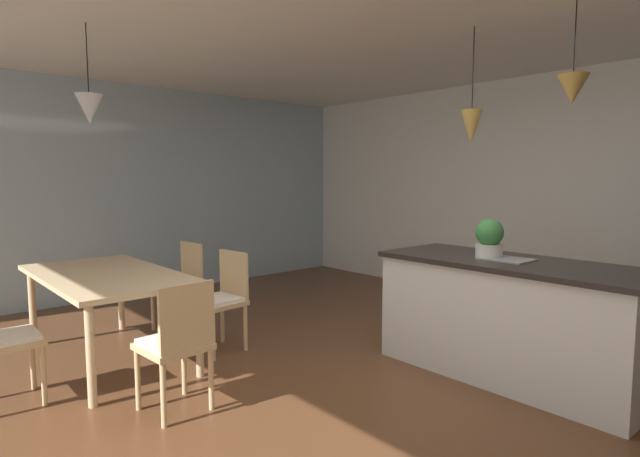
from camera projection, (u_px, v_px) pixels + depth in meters
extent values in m
cube|color=brown|center=(363.00, 393.00, 3.62)|extent=(10.00, 8.40, 0.04)
cube|color=white|center=(567.00, 193.00, 5.63)|extent=(10.00, 0.12, 2.70)
cube|color=#9EB7C6|center=(137.00, 191.00, 6.52)|extent=(0.06, 8.40, 2.70)
cube|color=#D1B284|center=(107.00, 275.00, 4.17)|extent=(1.81, 0.95, 0.04)
cylinder|color=#D1B284|center=(121.00, 294.00, 5.08)|extent=(0.06, 0.06, 0.72)
cylinder|color=#D1B284|center=(199.00, 331.00, 3.85)|extent=(0.06, 0.06, 0.72)
cylinder|color=#D1B284|center=(32.00, 307.00, 4.56)|extent=(0.06, 0.06, 0.72)
cylinder|color=#D1B284|center=(91.00, 354.00, 3.33)|extent=(0.06, 0.06, 0.72)
cube|color=tan|center=(8.00, 342.00, 3.37)|extent=(0.41, 0.41, 0.04)
cube|color=white|center=(7.00, 337.00, 3.37)|extent=(0.36, 0.36, 0.03)
cylinder|color=tan|center=(33.00, 361.00, 3.63)|extent=(0.04, 0.04, 0.41)
cylinder|color=tan|center=(44.00, 375.00, 3.38)|extent=(0.04, 0.04, 0.41)
cube|color=tan|center=(218.00, 303.00, 4.42)|extent=(0.44, 0.44, 0.04)
cube|color=white|center=(217.00, 299.00, 4.41)|extent=(0.39, 0.39, 0.03)
cube|color=tan|center=(234.00, 274.00, 4.53)|extent=(0.38, 0.07, 0.42)
cylinder|color=tan|center=(213.00, 337.00, 4.20)|extent=(0.04, 0.04, 0.41)
cylinder|color=tan|center=(191.00, 328.00, 4.43)|extent=(0.04, 0.04, 0.41)
cylinder|color=tan|center=(245.00, 328.00, 4.45)|extent=(0.04, 0.04, 0.41)
cylinder|color=tan|center=(222.00, 320.00, 4.68)|extent=(0.04, 0.04, 0.41)
cube|color=tan|center=(173.00, 346.00, 3.28)|extent=(0.43, 0.43, 0.04)
cube|color=white|center=(173.00, 341.00, 3.28)|extent=(0.38, 0.38, 0.03)
cube|color=tan|center=(187.00, 317.00, 3.14)|extent=(0.06, 0.38, 0.42)
cylinder|color=tan|center=(138.00, 380.00, 3.30)|extent=(0.04, 0.04, 0.41)
cylinder|color=tan|center=(184.00, 366.00, 3.55)|extent=(0.04, 0.04, 0.41)
cylinder|color=tan|center=(163.00, 395.00, 3.07)|extent=(0.04, 0.04, 0.41)
cylinder|color=tan|center=(211.00, 379.00, 3.31)|extent=(0.04, 0.04, 0.41)
cube|color=tan|center=(176.00, 288.00, 5.02)|extent=(0.42, 0.42, 0.04)
cube|color=white|center=(176.00, 284.00, 5.02)|extent=(0.38, 0.38, 0.03)
cube|color=tan|center=(192.00, 263.00, 5.13)|extent=(0.38, 0.05, 0.42)
cylinder|color=tan|center=(170.00, 316.00, 4.81)|extent=(0.04, 0.04, 0.41)
cylinder|color=tan|center=(153.00, 310.00, 5.05)|extent=(0.04, 0.04, 0.41)
cylinder|color=tan|center=(201.00, 310.00, 5.05)|extent=(0.04, 0.04, 0.41)
cylinder|color=tan|center=(183.00, 304.00, 5.29)|extent=(0.04, 0.04, 0.41)
cube|color=silver|center=(510.00, 320.00, 3.86)|extent=(1.92, 0.77, 0.88)
cube|color=black|center=(512.00, 263.00, 3.82)|extent=(1.98, 0.83, 0.04)
cube|color=gray|center=(506.00, 259.00, 3.85)|extent=(0.36, 0.30, 0.01)
cylinder|color=black|center=(87.00, 58.00, 3.85)|extent=(0.01, 0.01, 0.53)
cone|color=#B7B7B7|center=(89.00, 109.00, 3.89)|extent=(0.20, 0.20, 0.23)
cylinder|color=black|center=(473.00, 68.00, 3.95)|extent=(0.01, 0.01, 0.64)
cone|color=olive|center=(471.00, 127.00, 4.00)|extent=(0.17, 0.17, 0.27)
cylinder|color=black|center=(575.00, 37.00, 3.37)|extent=(0.01, 0.01, 0.48)
cone|color=olive|center=(573.00, 89.00, 3.41)|extent=(0.21, 0.21, 0.20)
cylinder|color=beige|center=(489.00, 251.00, 3.95)|extent=(0.21, 0.21, 0.11)
sphere|color=#387F3D|center=(490.00, 232.00, 3.94)|extent=(0.22, 0.22, 0.22)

